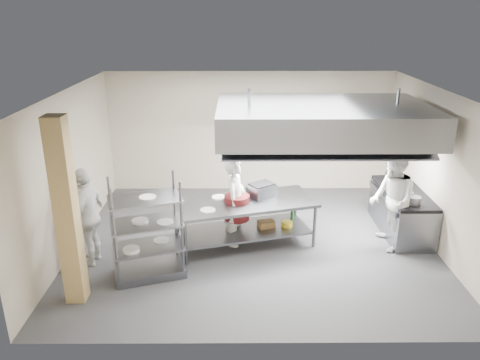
{
  "coord_description": "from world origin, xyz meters",
  "views": [
    {
      "loc": [
        -0.33,
        -8.35,
        4.4
      ],
      "look_at": [
        -0.27,
        0.2,
        1.26
      ],
      "focal_mm": 35.0,
      "sensor_mm": 36.0,
      "label": 1
    }
  ],
  "objects_px": {
    "chef_plating": "(88,216)",
    "pass_rack": "(147,228)",
    "chef_line": "(392,201)",
    "cooking_range": "(401,213)",
    "stockpot": "(406,196)",
    "chef_head": "(236,202)",
    "island": "(245,223)",
    "griddle": "(262,190)"
  },
  "relations": [
    {
      "from": "griddle",
      "to": "chef_head",
      "type": "bearing_deg",
      "value": 167.4
    },
    {
      "from": "island",
      "to": "stockpot",
      "type": "distance_m",
      "value": 3.16
    },
    {
      "from": "chef_head",
      "to": "stockpot",
      "type": "xyz_separation_m",
      "value": [
        3.3,
        0.0,
        0.11
      ]
    },
    {
      "from": "island",
      "to": "chef_head",
      "type": "xyz_separation_m",
      "value": [
        -0.18,
        0.05,
        0.42
      ]
    },
    {
      "from": "island",
      "to": "chef_head",
      "type": "bearing_deg",
      "value": 150.46
    },
    {
      "from": "chef_plating",
      "to": "griddle",
      "type": "xyz_separation_m",
      "value": [
        3.15,
        0.94,
        0.12
      ]
    },
    {
      "from": "cooking_range",
      "to": "island",
      "type": "bearing_deg",
      "value": -170.48
    },
    {
      "from": "chef_plating",
      "to": "pass_rack",
      "type": "bearing_deg",
      "value": 75.84
    },
    {
      "from": "chef_plating",
      "to": "island",
      "type": "bearing_deg",
      "value": 111.34
    },
    {
      "from": "cooking_range",
      "to": "chef_plating",
      "type": "distance_m",
      "value": 6.22
    },
    {
      "from": "pass_rack",
      "to": "chef_head",
      "type": "relative_size",
      "value": 1.02
    },
    {
      "from": "chef_head",
      "to": "griddle",
      "type": "bearing_deg",
      "value": -51.53
    },
    {
      "from": "stockpot",
      "to": "pass_rack",
      "type": "bearing_deg",
      "value": -166.2
    },
    {
      "from": "island",
      "to": "stockpot",
      "type": "relative_size",
      "value": 10.34
    },
    {
      "from": "pass_rack",
      "to": "cooking_range",
      "type": "bearing_deg",
      "value": 0.87
    },
    {
      "from": "cooking_range",
      "to": "stockpot",
      "type": "xyz_separation_m",
      "value": [
        -0.14,
        -0.5,
        0.57
      ]
    },
    {
      "from": "chef_line",
      "to": "griddle",
      "type": "height_order",
      "value": "chef_line"
    },
    {
      "from": "island",
      "to": "pass_rack",
      "type": "xyz_separation_m",
      "value": [
        -1.69,
        -1.13,
        0.44
      ]
    },
    {
      "from": "griddle",
      "to": "stockpot",
      "type": "height_order",
      "value": "griddle"
    },
    {
      "from": "cooking_range",
      "to": "stockpot",
      "type": "distance_m",
      "value": 0.77
    },
    {
      "from": "chef_head",
      "to": "chef_plating",
      "type": "height_order",
      "value": "chef_plating"
    },
    {
      "from": "chef_plating",
      "to": "griddle",
      "type": "distance_m",
      "value": 3.29
    },
    {
      "from": "pass_rack",
      "to": "chef_line",
      "type": "relative_size",
      "value": 0.91
    },
    {
      "from": "chef_head",
      "to": "chef_line",
      "type": "bearing_deg",
      "value": -78.35
    },
    {
      "from": "chef_head",
      "to": "stockpot",
      "type": "bearing_deg",
      "value": -74.5
    },
    {
      "from": "pass_rack",
      "to": "chef_line",
      "type": "height_order",
      "value": "chef_line"
    },
    {
      "from": "chef_head",
      "to": "chef_line",
      "type": "xyz_separation_m",
      "value": [
        2.96,
        -0.2,
        0.1
      ]
    },
    {
      "from": "cooking_range",
      "to": "griddle",
      "type": "relative_size",
      "value": 4.01
    },
    {
      "from": "chef_plating",
      "to": "stockpot",
      "type": "height_order",
      "value": "chef_plating"
    },
    {
      "from": "pass_rack",
      "to": "chef_head",
      "type": "bearing_deg",
      "value": 20.18
    },
    {
      "from": "cooking_range",
      "to": "chef_head",
      "type": "xyz_separation_m",
      "value": [
        -3.44,
        -0.5,
        0.46
      ]
    },
    {
      "from": "cooking_range",
      "to": "griddle",
      "type": "xyz_separation_m",
      "value": [
        -2.93,
        -0.28,
        0.61
      ]
    },
    {
      "from": "griddle",
      "to": "chef_line",
      "type": "bearing_deg",
      "value": -45.26
    },
    {
      "from": "island",
      "to": "pass_rack",
      "type": "bearing_deg",
      "value": -161.79
    },
    {
      "from": "stockpot",
      "to": "chef_plating",
      "type": "bearing_deg",
      "value": -173.09
    },
    {
      "from": "pass_rack",
      "to": "chef_head",
      "type": "height_order",
      "value": "pass_rack"
    },
    {
      "from": "stockpot",
      "to": "cooking_range",
      "type": "bearing_deg",
      "value": 74.44
    },
    {
      "from": "cooking_range",
      "to": "griddle",
      "type": "height_order",
      "value": "griddle"
    },
    {
      "from": "cooking_range",
      "to": "chef_head",
      "type": "relative_size",
      "value": 1.14
    },
    {
      "from": "pass_rack",
      "to": "chef_line",
      "type": "xyz_separation_m",
      "value": [
        4.47,
        0.98,
        0.09
      ]
    },
    {
      "from": "pass_rack",
      "to": "stockpot",
      "type": "relative_size",
      "value": 6.87
    },
    {
      "from": "pass_rack",
      "to": "chef_plating",
      "type": "xyz_separation_m",
      "value": [
        -1.13,
        0.46,
        0.02
      ]
    }
  ]
}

